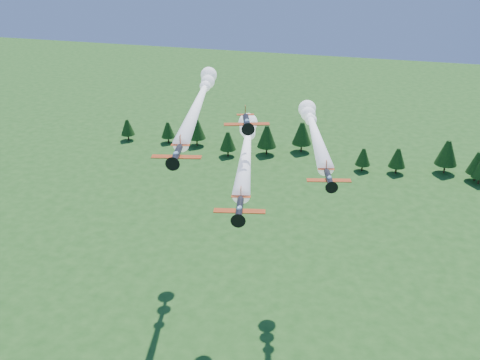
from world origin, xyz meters
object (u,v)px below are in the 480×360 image
(plane_lead, at_px, (247,146))
(plane_right, at_px, (313,127))
(plane_slot, at_px, (247,122))
(plane_left, at_px, (200,98))

(plane_lead, height_order, plane_right, plane_lead)
(plane_lead, xyz_separation_m, plane_right, (9.37, 13.58, -0.21))
(plane_slot, bearing_deg, plane_right, 49.68)
(plane_slot, bearing_deg, plane_left, 108.24)
(plane_left, bearing_deg, plane_right, -13.28)
(plane_right, height_order, plane_slot, plane_slot)
(plane_right, relative_size, plane_slot, 5.04)
(plane_lead, distance_m, plane_left, 19.36)
(plane_left, height_order, plane_slot, plane_slot)
(plane_lead, bearing_deg, plane_left, 121.66)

